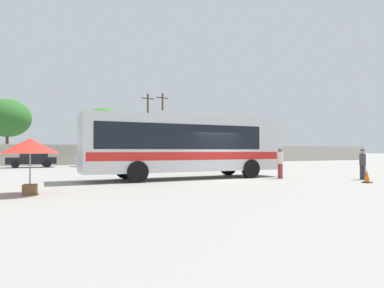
{
  "coord_description": "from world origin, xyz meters",
  "views": [
    {
      "loc": [
        -8.81,
        -15.21,
        1.55
      ],
      "look_at": [
        -0.45,
        2.52,
        1.92
      ],
      "focal_mm": 31.24,
      "sensor_mm": 36.0,
      "label": 1
    }
  ],
  "objects_px": {
    "utility_pole_near": "(162,126)",
    "utility_pole_far": "(148,127)",
    "parked_car_leftmost_black": "(32,159)",
    "traffic_cone_on_apron": "(367,176)",
    "attendant_by_bus_door": "(280,161)",
    "parked_car_third_white": "(160,158)",
    "parked_car_second_white": "(98,158)",
    "roadside_tree_midleft": "(103,125)",
    "roadside_tree_left": "(7,118)",
    "passenger_waiting_on_apron": "(363,162)",
    "vendor_umbrella_near_gate_red": "(30,147)",
    "coach_bus_silver_red": "(184,144)"
  },
  "relations": [
    {
      "from": "roadside_tree_midleft",
      "to": "parked_car_leftmost_black",
      "type": "bearing_deg",
      "value": -141.05
    },
    {
      "from": "parked_car_third_white",
      "to": "roadside_tree_midleft",
      "type": "distance_m",
      "value": 8.74
    },
    {
      "from": "roadside_tree_midleft",
      "to": "traffic_cone_on_apron",
      "type": "distance_m",
      "value": 29.98
    },
    {
      "from": "attendant_by_bus_door",
      "to": "passenger_waiting_on_apron",
      "type": "distance_m",
      "value": 4.25
    },
    {
      "from": "parked_car_leftmost_black",
      "to": "roadside_tree_midleft",
      "type": "xyz_separation_m",
      "value": [
        7.45,
        6.02,
        3.79
      ]
    },
    {
      "from": "coach_bus_silver_red",
      "to": "utility_pole_far",
      "type": "relative_size",
      "value": 1.28
    },
    {
      "from": "utility_pole_far",
      "to": "roadside_tree_left",
      "type": "bearing_deg",
      "value": 169.19
    },
    {
      "from": "attendant_by_bus_door",
      "to": "parked_car_third_white",
      "type": "height_order",
      "value": "attendant_by_bus_door"
    },
    {
      "from": "vendor_umbrella_near_gate_red",
      "to": "parked_car_second_white",
      "type": "relative_size",
      "value": 0.46
    },
    {
      "from": "parked_car_second_white",
      "to": "roadside_tree_left",
      "type": "distance_m",
      "value": 13.9
    },
    {
      "from": "parked_car_second_white",
      "to": "traffic_cone_on_apron",
      "type": "distance_m",
      "value": 24.35
    },
    {
      "from": "attendant_by_bus_door",
      "to": "traffic_cone_on_apron",
      "type": "xyz_separation_m",
      "value": [
        2.11,
        -3.69,
        -0.64
      ]
    },
    {
      "from": "roadside_tree_left",
      "to": "passenger_waiting_on_apron",
      "type": "bearing_deg",
      "value": -59.4
    },
    {
      "from": "parked_car_second_white",
      "to": "parked_car_third_white",
      "type": "distance_m",
      "value": 6.35
    },
    {
      "from": "attendant_by_bus_door",
      "to": "roadside_tree_midleft",
      "type": "xyz_separation_m",
      "value": [
        -5.01,
        25.11,
        3.6
      ]
    },
    {
      "from": "coach_bus_silver_red",
      "to": "parked_car_leftmost_black",
      "type": "xyz_separation_m",
      "value": [
        -7.62,
        16.89,
        -1.16
      ]
    },
    {
      "from": "parked_car_second_white",
      "to": "roadside_tree_left",
      "type": "relative_size",
      "value": 0.58
    },
    {
      "from": "coach_bus_silver_red",
      "to": "traffic_cone_on_apron",
      "type": "bearing_deg",
      "value": -40.28
    },
    {
      "from": "parked_car_second_white",
      "to": "roadside_tree_left",
      "type": "xyz_separation_m",
      "value": [
        -8.52,
        10.04,
        4.46
      ]
    },
    {
      "from": "utility_pole_near",
      "to": "traffic_cone_on_apron",
      "type": "distance_m",
      "value": 30.92
    },
    {
      "from": "attendant_by_bus_door",
      "to": "parked_car_second_white",
      "type": "height_order",
      "value": "attendant_by_bus_door"
    },
    {
      "from": "passenger_waiting_on_apron",
      "to": "utility_pole_near",
      "type": "height_order",
      "value": "utility_pole_near"
    },
    {
      "from": "passenger_waiting_on_apron",
      "to": "roadside_tree_midleft",
      "type": "relative_size",
      "value": 0.24
    },
    {
      "from": "parked_car_leftmost_black",
      "to": "passenger_waiting_on_apron",
      "type": "bearing_deg",
      "value": -53.37
    },
    {
      "from": "attendant_by_bus_door",
      "to": "roadside_tree_left",
      "type": "distance_m",
      "value": 33.05
    },
    {
      "from": "passenger_waiting_on_apron",
      "to": "roadside_tree_midleft",
      "type": "xyz_separation_m",
      "value": [
        -8.52,
        27.5,
        3.64
      ]
    },
    {
      "from": "roadside_tree_midleft",
      "to": "roadside_tree_left",
      "type": "bearing_deg",
      "value": 158.52
    },
    {
      "from": "parked_car_leftmost_black",
      "to": "parked_car_second_white",
      "type": "height_order",
      "value": "parked_car_second_white"
    },
    {
      "from": "parked_car_second_white",
      "to": "utility_pole_near",
      "type": "distance_m",
      "value": 13.0
    },
    {
      "from": "roadside_tree_midleft",
      "to": "traffic_cone_on_apron",
      "type": "xyz_separation_m",
      "value": [
        7.12,
        -28.81,
        -4.24
      ]
    },
    {
      "from": "passenger_waiting_on_apron",
      "to": "parked_car_leftmost_black",
      "type": "xyz_separation_m",
      "value": [
        -15.97,
        21.48,
        -0.15
      ]
    },
    {
      "from": "utility_pole_near",
      "to": "traffic_cone_on_apron",
      "type": "height_order",
      "value": "utility_pole_near"
    },
    {
      "from": "parked_car_second_white",
      "to": "vendor_umbrella_near_gate_red",
      "type": "bearing_deg",
      "value": -105.71
    },
    {
      "from": "parked_car_leftmost_black",
      "to": "roadside_tree_left",
      "type": "relative_size",
      "value": 0.57
    },
    {
      "from": "roadside_tree_midleft",
      "to": "traffic_cone_on_apron",
      "type": "bearing_deg",
      "value": -76.11
    },
    {
      "from": "parked_car_leftmost_black",
      "to": "traffic_cone_on_apron",
      "type": "distance_m",
      "value": 27.05
    },
    {
      "from": "utility_pole_far",
      "to": "coach_bus_silver_red",
      "type": "bearing_deg",
      "value": -103.14
    },
    {
      "from": "attendant_by_bus_door",
      "to": "parked_car_third_white",
      "type": "relative_size",
      "value": 0.42
    },
    {
      "from": "attendant_by_bus_door",
      "to": "roadside_tree_left",
      "type": "xyz_separation_m",
      "value": [
        -15.1,
        29.08,
        4.31
      ]
    },
    {
      "from": "roadside_tree_left",
      "to": "attendant_by_bus_door",
      "type": "bearing_deg",
      "value": -62.56
    },
    {
      "from": "vendor_umbrella_near_gate_red",
      "to": "roadside_tree_midleft",
      "type": "relative_size",
      "value": 0.3
    },
    {
      "from": "vendor_umbrella_near_gate_red",
      "to": "parked_car_third_white",
      "type": "height_order",
      "value": "vendor_umbrella_near_gate_red"
    },
    {
      "from": "utility_pole_near",
      "to": "parked_car_leftmost_black",
      "type": "bearing_deg",
      "value": -153.24
    },
    {
      "from": "utility_pole_near",
      "to": "utility_pole_far",
      "type": "relative_size",
      "value": 1.04
    },
    {
      "from": "utility_pole_far",
      "to": "roadside_tree_midleft",
      "type": "distance_m",
      "value": 5.82
    },
    {
      "from": "passenger_waiting_on_apron",
      "to": "attendant_by_bus_door",
      "type": "bearing_deg",
      "value": 145.77
    },
    {
      "from": "parked_car_second_white",
      "to": "roadside_tree_midleft",
      "type": "xyz_separation_m",
      "value": [
        1.57,
        6.07,
        3.74
      ]
    },
    {
      "from": "coach_bus_silver_red",
      "to": "utility_pole_near",
      "type": "bearing_deg",
      "value": 72.35
    },
    {
      "from": "attendant_by_bus_door",
      "to": "utility_pole_far",
      "type": "relative_size",
      "value": 0.19
    },
    {
      "from": "coach_bus_silver_red",
      "to": "parked_car_third_white",
      "type": "xyz_separation_m",
      "value": [
        4.61,
        16.66,
        -1.16
      ]
    }
  ]
}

